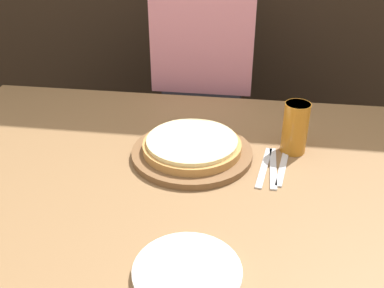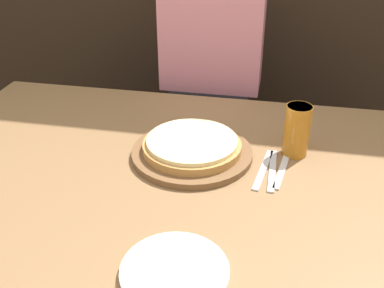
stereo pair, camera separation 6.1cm
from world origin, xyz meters
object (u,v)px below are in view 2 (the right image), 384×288
object	(u,v)px
beer_glass	(297,128)
dinner_plate	(175,272)
spoon	(282,171)
diner_person	(211,104)
pizza_on_board	(192,149)
dinner_knife	(272,170)
fork	(263,169)

from	to	relation	value
beer_glass	dinner_plate	bearing A→B (deg)	-114.03
spoon	diner_person	xyz separation A→B (m)	(-0.29, 0.63, -0.11)
dinner_plate	spoon	distance (m)	0.47
pizza_on_board	dinner_knife	xyz separation A→B (m)	(0.23, -0.04, -0.02)
dinner_plate	diner_person	distance (m)	1.07
pizza_on_board	beer_glass	size ratio (longest dim) A/B	2.28
beer_glass	fork	size ratio (longest dim) A/B	0.73
pizza_on_board	spoon	xyz separation A→B (m)	(0.26, -0.04, -0.02)
pizza_on_board	dinner_plate	world-z (taller)	pizza_on_board
pizza_on_board	diner_person	xyz separation A→B (m)	(-0.04, 0.60, -0.13)
pizza_on_board	beer_glass	world-z (taller)	beer_glass
pizza_on_board	dinner_knife	size ratio (longest dim) A/B	1.68
diner_person	beer_glass	bearing A→B (deg)	-58.13
dinner_knife	spoon	world-z (taller)	same
diner_person	dinner_plate	bearing A→B (deg)	-85.08
diner_person	pizza_on_board	bearing A→B (deg)	-86.53
pizza_on_board	dinner_plate	bearing A→B (deg)	-83.21
beer_glass	fork	distance (m)	0.16
spoon	diner_person	size ratio (longest dim) A/B	0.13
pizza_on_board	dinner_knife	bearing A→B (deg)	-8.85
dinner_plate	diner_person	size ratio (longest dim) A/B	0.16
beer_glass	dinner_knife	bearing A→B (deg)	-118.56
pizza_on_board	beer_glass	bearing A→B (deg)	13.58
beer_glass	fork	world-z (taller)	beer_glass
fork	spoon	xyz separation A→B (m)	(0.05, -0.00, 0.00)
pizza_on_board	spoon	size ratio (longest dim) A/B	1.96
pizza_on_board	diner_person	size ratio (longest dim) A/B	0.26
beer_glass	dinner_knife	world-z (taller)	beer_glass
spoon	diner_person	world-z (taller)	diner_person
fork	diner_person	distance (m)	0.69
dinner_plate	dinner_knife	distance (m)	0.46
dinner_plate	diner_person	bearing A→B (deg)	94.92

